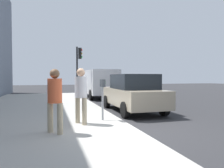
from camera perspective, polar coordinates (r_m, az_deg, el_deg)
The scene contains 8 objects.
ground_plane at distance 6.38m, azimuth 5.82°, elevation -12.93°, with size 80.00×80.00×0.00m, color #2B2B2D.
sidewalk_slab at distance 5.93m, azimuth -22.87°, elevation -13.47°, with size 28.00×6.00×0.15m, color #A8A59E.
parking_meter at distance 7.02m, azimuth -2.65°, elevation -1.90°, with size 0.36×0.12×1.41m.
pedestrian_at_meter at distance 6.53m, azimuth -8.70°, elevation -1.99°, with size 0.50×0.38×1.77m.
pedestrian_bystander at distance 5.57m, azimuth -15.69°, elevation -3.21°, with size 0.43×0.39×1.70m.
parked_sedan_near at distance 9.72m, azimuth 5.77°, elevation -2.46°, with size 4.42×2.00×1.77m.
parked_van_far at distance 16.33m, azimuth -3.66°, elevation 0.57°, with size 5.22×2.16×2.18m.
traffic_signal at distance 14.45m, azimuth -9.35°, elevation 5.61°, with size 0.24×0.44×3.60m.
Camera 1 is at (-5.69, 2.39, 1.63)m, focal length 32.68 mm.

